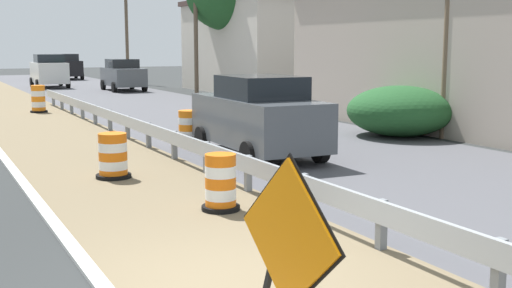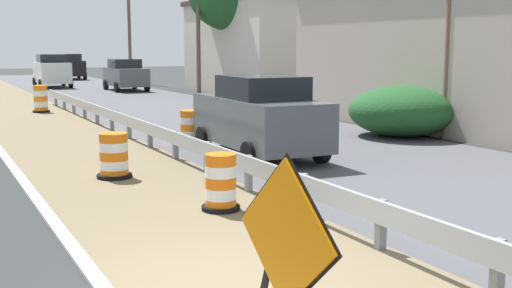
% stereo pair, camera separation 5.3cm
% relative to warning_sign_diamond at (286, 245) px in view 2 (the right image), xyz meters
% --- Properties ---
extents(ground_plane, '(160.00, 160.00, 0.00)m').
position_rel_warning_sign_diamond_xyz_m(ground_plane, '(0.21, 1.83, -1.03)').
color(ground_plane, '#2B2D2D').
extents(median_dirt_strip, '(3.84, 120.00, 0.01)m').
position_rel_warning_sign_diamond_xyz_m(median_dirt_strip, '(0.93, 1.83, -1.02)').
color(median_dirt_strip, '#706047').
rests_on(median_dirt_strip, ground).
extents(guardrail_median, '(0.18, 54.82, 0.71)m').
position_rel_warning_sign_diamond_xyz_m(guardrail_median, '(2.61, 0.02, -0.51)').
color(guardrail_median, '#999EA3').
rests_on(guardrail_median, ground).
extents(warning_sign_diamond, '(0.21, 1.46, 1.86)m').
position_rel_warning_sign_diamond_xyz_m(warning_sign_diamond, '(0.00, 0.00, 0.00)').
color(warning_sign_diamond, black).
rests_on(warning_sign_diamond, ground).
extents(traffic_barrel_nearest, '(0.66, 0.66, 0.97)m').
position_rel_warning_sign_diamond_xyz_m(traffic_barrel_nearest, '(1.61, 5.03, -0.59)').
color(traffic_barrel_nearest, orange).
rests_on(traffic_barrel_nearest, ground).
extents(traffic_barrel_close, '(0.75, 0.75, 0.96)m').
position_rel_warning_sign_diamond_xyz_m(traffic_barrel_close, '(0.71, 8.56, -0.60)').
color(traffic_barrel_close, orange).
rests_on(traffic_barrel_close, ground).
extents(traffic_barrel_mid, '(0.70, 0.70, 0.97)m').
position_rel_warning_sign_diamond_xyz_m(traffic_barrel_mid, '(3.90, 12.30, -0.60)').
color(traffic_barrel_mid, orange).
rests_on(traffic_barrel_mid, ground).
extents(traffic_barrel_far, '(0.71, 0.71, 1.15)m').
position_rel_warning_sign_diamond_xyz_m(traffic_barrel_far, '(1.57, 23.57, -0.51)').
color(traffic_barrel_far, orange).
rests_on(traffic_barrel_far, ground).
extents(car_lead_near_lane, '(2.23, 4.62, 2.04)m').
position_rel_warning_sign_diamond_xyz_m(car_lead_near_lane, '(4.71, 9.56, -0.00)').
color(car_lead_near_lane, '#4C5156').
rests_on(car_lead_near_lane, ground).
extents(car_trailing_near_lane, '(2.17, 4.35, 1.98)m').
position_rel_warning_sign_diamond_xyz_m(car_trailing_near_lane, '(8.55, 35.27, -0.04)').
color(car_trailing_near_lane, '#4C5156').
rests_on(car_trailing_near_lane, ground).
extents(car_lead_far_lane, '(2.22, 4.35, 2.24)m').
position_rel_warning_sign_diamond_xyz_m(car_lead_far_lane, '(5.00, 40.73, 0.09)').
color(car_lead_far_lane, silver).
rests_on(car_lead_far_lane, ground).
extents(car_mid_far_lane, '(2.28, 4.52, 2.14)m').
position_rel_warning_sign_diamond_xyz_m(car_mid_far_lane, '(8.32, 51.48, 0.04)').
color(car_mid_far_lane, black).
rests_on(car_mid_far_lane, ground).
extents(roadside_shop_near, '(8.27, 15.46, 5.21)m').
position_rel_warning_sign_diamond_xyz_m(roadside_shop_near, '(15.07, 11.11, 1.59)').
color(roadside_shop_near, '#AD9E8E').
rests_on(roadside_shop_near, ground).
extents(roadside_shop_far, '(6.75, 11.39, 5.67)m').
position_rel_warning_sign_diamond_xyz_m(roadside_shop_far, '(16.11, 30.71, 1.82)').
color(roadside_shop_far, beige).
rests_on(roadside_shop_far, ground).
extents(utility_pole_near, '(0.24, 1.80, 7.88)m').
position_rel_warning_sign_diamond_xyz_m(utility_pole_near, '(11.17, 9.80, 3.07)').
color(utility_pole_near, brown).
rests_on(utility_pole_near, ground).
extents(utility_pole_mid, '(0.24, 1.80, 8.32)m').
position_rel_warning_sign_diamond_xyz_m(utility_pole_mid, '(11.26, 29.71, 3.29)').
color(utility_pole_mid, brown).
rests_on(utility_pole_mid, ground).
extents(utility_pole_far, '(0.24, 1.80, 8.54)m').
position_rel_warning_sign_diamond_xyz_m(utility_pole_far, '(11.06, 42.78, 3.40)').
color(utility_pole_far, brown).
rests_on(utility_pole_far, ground).
extents(bush_roadside, '(3.28, 3.28, 1.57)m').
position_rel_warning_sign_diamond_xyz_m(bush_roadside, '(10.36, 10.87, -0.24)').
color(bush_roadside, '#1E4C23').
rests_on(bush_roadside, ground).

